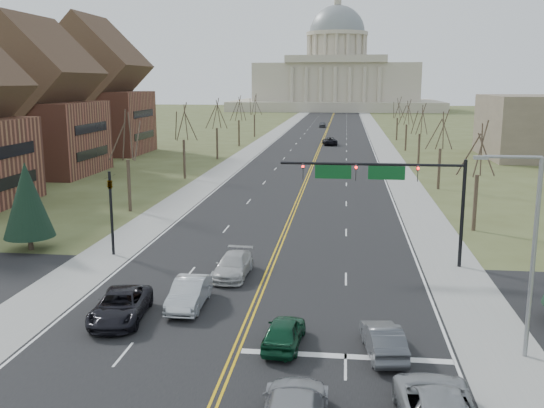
% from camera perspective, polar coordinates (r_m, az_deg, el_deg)
% --- Properties ---
extents(ground, '(600.00, 600.00, 0.00)m').
position_cam_1_polar(ground, '(29.52, -3.06, -12.82)').
color(ground, '#474D26').
rests_on(ground, ground).
extents(road, '(20.00, 380.00, 0.01)m').
position_cam_1_polar(road, '(137.11, 4.93, 6.31)').
color(road, black).
rests_on(road, ground).
extents(cross_road, '(120.00, 14.00, 0.01)m').
position_cam_1_polar(cross_road, '(35.00, -1.35, -8.82)').
color(cross_road, black).
rests_on(cross_road, ground).
extents(sidewalk_left, '(4.00, 380.00, 0.03)m').
position_cam_1_polar(sidewalk_left, '(138.05, -0.08, 6.39)').
color(sidewalk_left, gray).
rests_on(sidewalk_left, ground).
extents(sidewalk_right, '(4.00, 380.00, 0.03)m').
position_cam_1_polar(sidewalk_right, '(137.22, 9.97, 6.19)').
color(sidewalk_right, gray).
rests_on(sidewalk_right, ground).
extents(center_line, '(0.42, 380.00, 0.01)m').
position_cam_1_polar(center_line, '(137.11, 4.93, 6.32)').
color(center_line, gold).
rests_on(center_line, road).
extents(edge_line_left, '(0.15, 380.00, 0.01)m').
position_cam_1_polar(edge_line_left, '(137.80, 0.83, 6.38)').
color(edge_line_left, silver).
rests_on(edge_line_left, road).
extents(edge_line_right, '(0.15, 380.00, 0.01)m').
position_cam_1_polar(edge_line_right, '(137.12, 9.05, 6.22)').
color(edge_line_right, silver).
rests_on(edge_line_right, road).
extents(stop_bar, '(9.50, 0.50, 0.01)m').
position_cam_1_polar(stop_bar, '(28.22, 6.94, -14.05)').
color(stop_bar, silver).
rests_on(stop_bar, road).
extents(capitol, '(90.00, 60.00, 50.00)m').
position_cam_1_polar(capitol, '(276.46, 6.06, 11.79)').
color(capitol, '#B7AA99').
rests_on(capitol, ground).
extents(signal_mast, '(12.12, 0.44, 7.20)m').
position_cam_1_polar(signal_mast, '(40.58, 10.63, 2.22)').
color(signal_mast, black).
rests_on(signal_mast, ground).
extents(signal_left, '(0.32, 0.36, 6.00)m').
position_cam_1_polar(signal_left, '(43.98, -14.92, 0.03)').
color(signal_left, black).
rests_on(signal_left, ground).
extents(street_light, '(2.90, 0.25, 9.07)m').
position_cam_1_polar(street_light, '(28.51, 22.97, -3.48)').
color(street_light, gray).
rests_on(street_light, ground).
extents(tree_r_0, '(3.74, 3.74, 8.50)m').
position_cam_1_polar(tree_r_0, '(51.92, 18.87, 4.66)').
color(tree_r_0, '#382F21').
rests_on(tree_r_0, ground).
extents(tree_l_0, '(3.96, 3.96, 9.00)m').
position_cam_1_polar(tree_l_0, '(58.37, -13.50, 6.02)').
color(tree_l_0, '#382F21').
rests_on(tree_l_0, ground).
extents(tree_r_1, '(3.74, 3.74, 8.50)m').
position_cam_1_polar(tree_r_1, '(71.52, 15.63, 6.54)').
color(tree_r_1, '#382F21').
rests_on(tree_r_1, ground).
extents(tree_l_1, '(3.96, 3.96, 9.00)m').
position_cam_1_polar(tree_l_1, '(77.37, -8.35, 7.47)').
color(tree_l_1, '#382F21').
rests_on(tree_l_1, ground).
extents(tree_r_2, '(3.74, 3.74, 8.50)m').
position_cam_1_polar(tree_r_2, '(91.30, 13.78, 7.60)').
color(tree_r_2, '#382F21').
rests_on(tree_r_2, ground).
extents(tree_l_2, '(3.96, 3.96, 9.00)m').
position_cam_1_polar(tree_l_2, '(96.78, -5.23, 8.31)').
color(tree_l_2, '#382F21').
rests_on(tree_l_2, ground).
extents(tree_r_3, '(3.74, 3.74, 8.50)m').
position_cam_1_polar(tree_r_3, '(111.15, 12.59, 8.28)').
color(tree_r_3, '#382F21').
rests_on(tree_r_3, ground).
extents(tree_l_3, '(3.96, 3.96, 9.00)m').
position_cam_1_polar(tree_l_3, '(116.39, -3.15, 8.85)').
color(tree_l_3, '#382F21').
rests_on(tree_l_3, ground).
extents(tree_r_4, '(3.74, 3.74, 8.50)m').
position_cam_1_polar(tree_r_4, '(131.05, 11.75, 8.75)').
color(tree_r_4, '#382F21').
rests_on(tree_r_4, ground).
extents(tree_l_4, '(3.96, 3.96, 9.00)m').
position_cam_1_polar(tree_l_4, '(136.11, -1.67, 9.24)').
color(tree_l_4, '#382F21').
rests_on(tree_l_4, ground).
extents(conifer_l, '(3.64, 3.64, 6.50)m').
position_cam_1_polar(conifer_l, '(47.20, -22.05, 0.37)').
color(conifer_l, '#382F21').
rests_on(conifer_l, ground).
extents(bldg_left_mid, '(15.10, 14.28, 20.75)m').
position_cam_1_polar(bldg_left_mid, '(86.75, -21.35, 8.29)').
color(bldg_left_mid, brown).
rests_on(bldg_left_mid, ground).
extents(bldg_left_far, '(17.10, 14.28, 23.25)m').
position_cam_1_polar(bldg_left_far, '(109.24, -16.36, 9.62)').
color(bldg_left_far, brown).
rests_on(bldg_left_far, ground).
extents(car_nb_inner_lead, '(1.95, 4.21, 1.40)m').
position_cam_1_polar(car_nb_inner_lead, '(28.73, 1.13, -11.95)').
color(car_nb_inner_lead, '#0E3E25').
rests_on(car_nb_inner_lead, road).
extents(car_nb_outer_lead, '(2.07, 4.46, 1.42)m').
position_cam_1_polar(car_nb_outer_lead, '(28.38, 10.43, -12.45)').
color(car_nb_outer_lead, '#494C50').
rests_on(car_nb_outer_lead, road).
extents(car_nb_outer_second, '(2.88, 6.02, 1.66)m').
position_cam_1_polar(car_nb_outer_second, '(23.21, 15.32, -18.07)').
color(car_nb_outer_second, '#929599').
rests_on(car_nb_outer_second, road).
extents(car_sb_inner_lead, '(1.70, 4.76, 1.56)m').
position_cam_1_polar(car_sb_inner_lead, '(33.72, -7.79, -8.30)').
color(car_sb_inner_lead, '#B1B5BA').
rests_on(car_sb_inner_lead, road).
extents(car_sb_outer_lead, '(3.02, 5.58, 1.49)m').
position_cam_1_polar(car_sb_outer_lead, '(32.67, -14.08, -9.28)').
color(car_sb_outer_lead, black).
rests_on(car_sb_outer_lead, road).
extents(car_sb_inner_second, '(2.16, 4.97, 1.42)m').
position_cam_1_polar(car_sb_inner_second, '(38.53, -3.68, -5.79)').
color(car_sb_inner_second, '#B3B3B3').
rests_on(car_sb_inner_second, road).
extents(car_far_nb, '(3.25, 5.77, 1.52)m').
position_cam_1_polar(car_far_nb, '(119.52, 5.46, 5.92)').
color(car_far_nb, black).
rests_on(car_far_nb, road).
extents(car_far_sb, '(1.95, 4.50, 1.51)m').
position_cam_1_polar(car_far_sb, '(166.52, 4.77, 7.47)').
color(car_far_sb, '#4F5157').
rests_on(car_far_sb, road).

